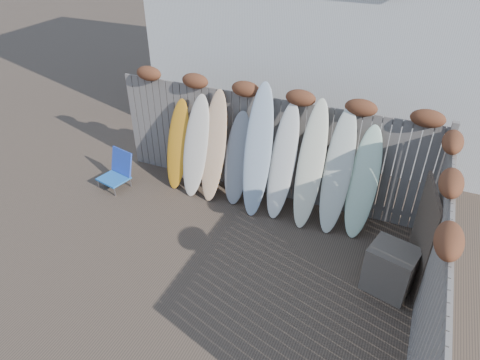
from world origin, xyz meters
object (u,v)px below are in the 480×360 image
at_px(surfboard_0, 178,145).
at_px(beach_chair, 118,170).
at_px(lattice_panel, 422,238).
at_px(wooden_crate, 390,269).

bearing_deg(surfboard_0, beach_chair, -150.25).
height_order(beach_chair, lattice_panel, lattice_panel).
bearing_deg(wooden_crate, beach_chair, 172.56).
xyz_separation_m(beach_chair, lattice_panel, (5.68, -0.37, 0.48)).
bearing_deg(beach_chair, wooden_crate, -7.44).
relative_size(lattice_panel, surfboard_0, 0.90).
xyz_separation_m(lattice_panel, surfboard_0, (-4.57, 0.93, 0.06)).
height_order(wooden_crate, surfboard_0, surfboard_0).
bearing_deg(surfboard_0, wooden_crate, -13.46).
height_order(beach_chair, wooden_crate, wooden_crate).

